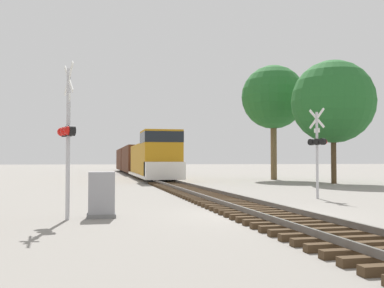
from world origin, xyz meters
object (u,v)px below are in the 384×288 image
at_px(relay_cabinet, 101,195).
at_px(tree_far_right, 333,102).
at_px(crossing_signal_near, 67,133).
at_px(freight_train, 137,160).
at_px(tree_mid_background, 273,97).
at_px(crossing_signal_far, 317,145).

distance_m(relay_cabinet, tree_far_right, 25.01).
xyz_separation_m(crossing_signal_near, relay_cabinet, (1.01, 0.35, -1.86)).
xyz_separation_m(crossing_signal_near, tree_far_right, (18.56, 17.28, 3.68)).
height_order(freight_train, tree_mid_background, tree_mid_background).
bearing_deg(relay_cabinet, crossing_signal_far, 26.35).
bearing_deg(freight_train, tree_far_right, -63.18).
bearing_deg(tree_far_right, tree_mid_background, 102.31).
relative_size(freight_train, crossing_signal_far, 11.37).
height_order(crossing_signal_near, tree_mid_background, tree_mid_background).
bearing_deg(tree_mid_background, freight_train, 122.34).
bearing_deg(relay_cabinet, tree_far_right, 43.98).
distance_m(crossing_signal_far, tree_far_right, 14.83).
bearing_deg(tree_mid_background, relay_cabinet, -122.88).
relative_size(freight_train, tree_mid_background, 4.47).
distance_m(crossing_signal_near, tree_mid_background, 30.52).
xyz_separation_m(freight_train, tree_far_right, (12.57, -24.85, 4.37)).
bearing_deg(crossing_signal_near, tree_far_right, 114.29).
bearing_deg(tree_far_right, freight_train, 116.82).
distance_m(crossing_signal_near, crossing_signal_far, 12.01).
height_order(freight_train, crossing_signal_far, same).
relative_size(crossing_signal_near, tree_far_right, 0.49).
height_order(crossing_signal_near, tree_far_right, tree_far_right).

